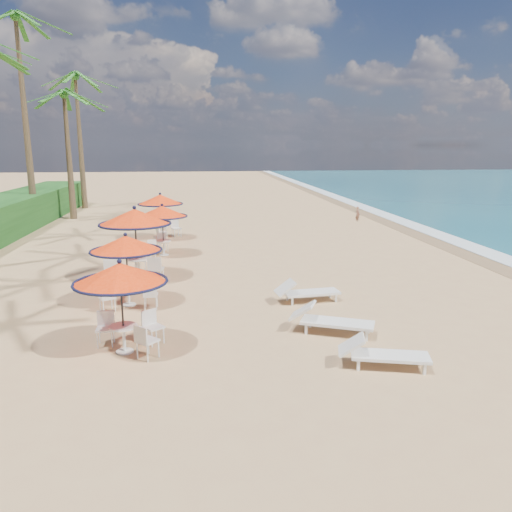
{
  "coord_description": "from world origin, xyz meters",
  "views": [
    {
      "loc": [
        -3.14,
        -10.5,
        4.58
      ],
      "look_at": [
        -1.37,
        4.57,
        1.2
      ],
      "focal_mm": 35.0,
      "sensor_mm": 36.0,
      "label": 1
    }
  ],
  "objects_px": {
    "station_2": "(135,226)",
    "lounger_near": "(381,353)",
    "station_0": "(123,284)",
    "lounger_far": "(305,291)",
    "station_3": "(161,218)",
    "station_4": "(161,205)",
    "lounger_mid": "(329,320)",
    "station_1": "(126,251)"
  },
  "relations": [
    {
      "from": "station_1",
      "to": "lounger_near",
      "type": "height_order",
      "value": "station_1"
    },
    {
      "from": "station_0",
      "to": "lounger_far",
      "type": "xyz_separation_m",
      "value": [
        4.81,
        3.13,
        -1.26
      ]
    },
    {
      "from": "lounger_near",
      "to": "lounger_far",
      "type": "relative_size",
      "value": 0.99
    },
    {
      "from": "station_1",
      "to": "station_3",
      "type": "distance_m",
      "value": 6.86
    },
    {
      "from": "station_0",
      "to": "lounger_far",
      "type": "relative_size",
      "value": 1.08
    },
    {
      "from": "lounger_mid",
      "to": "station_1",
      "type": "bearing_deg",
      "value": 175.23
    },
    {
      "from": "lounger_near",
      "to": "station_0",
      "type": "bearing_deg",
      "value": 179.54
    },
    {
      "from": "station_0",
      "to": "station_1",
      "type": "relative_size",
      "value": 1.0
    },
    {
      "from": "station_3",
      "to": "lounger_near",
      "type": "relative_size",
      "value": 1.12
    },
    {
      "from": "station_1",
      "to": "lounger_far",
      "type": "relative_size",
      "value": 1.08
    },
    {
      "from": "station_2",
      "to": "lounger_near",
      "type": "distance_m",
      "value": 9.89
    },
    {
      "from": "station_2",
      "to": "station_3",
      "type": "xyz_separation_m",
      "value": [
        0.59,
        3.89,
        -0.27
      ]
    },
    {
      "from": "lounger_near",
      "to": "lounger_far",
      "type": "height_order",
      "value": "lounger_far"
    },
    {
      "from": "station_2",
      "to": "station_3",
      "type": "distance_m",
      "value": 3.94
    },
    {
      "from": "station_2",
      "to": "lounger_near",
      "type": "bearing_deg",
      "value": -53.04
    },
    {
      "from": "station_0",
      "to": "station_4",
      "type": "height_order",
      "value": "station_4"
    },
    {
      "from": "station_1",
      "to": "lounger_near",
      "type": "distance_m",
      "value": 7.67
    },
    {
      "from": "station_0",
      "to": "station_1",
      "type": "height_order",
      "value": "station_0"
    },
    {
      "from": "station_3",
      "to": "station_4",
      "type": "xyz_separation_m",
      "value": [
        -0.23,
        3.82,
        0.08
      ]
    },
    {
      "from": "station_1",
      "to": "station_4",
      "type": "bearing_deg",
      "value": 88.48
    },
    {
      "from": "station_2",
      "to": "lounger_far",
      "type": "distance_m",
      "value": 6.35
    },
    {
      "from": "station_3",
      "to": "lounger_far",
      "type": "xyz_separation_m",
      "value": [
        4.67,
        -7.09,
        -1.29
      ]
    },
    {
      "from": "station_1",
      "to": "lounger_mid",
      "type": "height_order",
      "value": "station_1"
    },
    {
      "from": "lounger_mid",
      "to": "lounger_near",
      "type": "bearing_deg",
      "value": -50.7
    },
    {
      "from": "station_0",
      "to": "lounger_near",
      "type": "height_order",
      "value": "station_0"
    },
    {
      "from": "station_2",
      "to": "lounger_far",
      "type": "xyz_separation_m",
      "value": [
        5.25,
        -3.2,
        -1.56
      ]
    },
    {
      "from": "station_0",
      "to": "lounger_near",
      "type": "bearing_deg",
      "value": -15.12
    },
    {
      "from": "station_2",
      "to": "lounger_near",
      "type": "relative_size",
      "value": 1.31
    },
    {
      "from": "station_0",
      "to": "station_3",
      "type": "xyz_separation_m",
      "value": [
        0.14,
        10.22,
        0.03
      ]
    },
    {
      "from": "station_2",
      "to": "station_4",
      "type": "distance_m",
      "value": 7.71
    },
    {
      "from": "station_4",
      "to": "station_0",
      "type": "bearing_deg",
      "value": -89.64
    },
    {
      "from": "lounger_near",
      "to": "station_3",
      "type": "bearing_deg",
      "value": 128.97
    },
    {
      "from": "lounger_far",
      "to": "station_2",
      "type": "bearing_deg",
      "value": 141.82
    },
    {
      "from": "station_3",
      "to": "station_4",
      "type": "distance_m",
      "value": 3.82
    },
    {
      "from": "station_0",
      "to": "station_4",
      "type": "bearing_deg",
      "value": 90.36
    },
    {
      "from": "station_0",
      "to": "station_3",
      "type": "distance_m",
      "value": 10.22
    },
    {
      "from": "station_1",
      "to": "lounger_mid",
      "type": "bearing_deg",
      "value": -28.29
    },
    {
      "from": "station_2",
      "to": "station_4",
      "type": "relative_size",
      "value": 1.11
    },
    {
      "from": "station_3",
      "to": "station_0",
      "type": "bearing_deg",
      "value": -90.79
    },
    {
      "from": "station_0",
      "to": "lounger_far",
      "type": "distance_m",
      "value": 5.88
    },
    {
      "from": "lounger_near",
      "to": "lounger_mid",
      "type": "relative_size",
      "value": 0.91
    },
    {
      "from": "station_4",
      "to": "lounger_near",
      "type": "xyz_separation_m",
      "value": [
        5.51,
        -15.51,
        -1.38
      ]
    }
  ]
}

